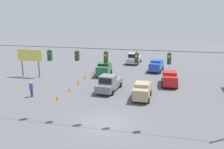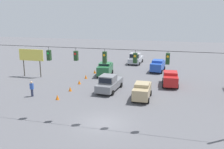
{
  "view_description": "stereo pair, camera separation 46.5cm",
  "coord_description": "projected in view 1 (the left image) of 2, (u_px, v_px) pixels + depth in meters",
  "views": [
    {
      "loc": [
        -5.56,
        19.96,
        9.59
      ],
      "look_at": [
        1.13,
        -7.41,
        2.64
      ],
      "focal_mm": 40.0,
      "sensor_mm": 36.0,
      "label": 1
    },
    {
      "loc": [
        -6.01,
        19.84,
        9.59
      ],
      "look_at": [
        1.13,
        -7.41,
        2.64
      ],
      "focal_mm": 40.0,
      "sensor_mm": 36.0,
      "label": 2
    }
  ],
  "objects": [
    {
      "name": "traffic_cone_nearest",
      "position": [
        57.0,
        98.0,
        28.25
      ],
      "size": [
        0.41,
        0.41,
        0.58
      ],
      "primitive_type": "cone",
      "color": "orange",
      "rests_on": "ground_plane"
    },
    {
      "name": "traffic_cone_second",
      "position": [
        70.0,
        89.0,
        31.38
      ],
      "size": [
        0.41,
        0.41,
        0.58
      ],
      "primitive_type": "cone",
      "color": "orange",
      "rests_on": "ground_plane"
    },
    {
      "name": "pedestrian",
      "position": [
        31.0,
        89.0,
        29.19
      ],
      "size": [
        0.4,
        0.28,
        1.85
      ],
      "color": "#2D334C",
      "rests_on": "ground_plane"
    },
    {
      "name": "roadside_billboard",
      "position": [
        30.0,
        57.0,
        37.88
      ],
      "size": [
        4.06,
        0.16,
        4.26
      ],
      "color": "#4C473D",
      "rests_on": "ground_plane"
    },
    {
      "name": "traffic_cone_farthest",
      "position": [
        98.0,
        68.0,
        43.62
      ],
      "size": [
        0.41,
        0.41,
        0.58
      ],
      "primitive_type": "cone",
      "color": "orange",
      "rests_on": "ground_plane"
    },
    {
      "name": "traffic_cone_fifth",
      "position": [
        94.0,
        72.0,
        40.78
      ],
      "size": [
        0.41,
        0.41,
        0.58
      ],
      "primitive_type": "cone",
      "color": "orange",
      "rests_on": "ground_plane"
    },
    {
      "name": "sedan_red_oncoming_far",
      "position": [
        170.0,
        78.0,
        33.93
      ],
      "size": [
        2.3,
        4.6,
        1.93
      ],
      "color": "red",
      "rests_on": "ground_plane"
    },
    {
      "name": "sedan_blue_oncoming_deep",
      "position": [
        156.0,
        65.0,
        42.13
      ],
      "size": [
        2.39,
        4.63,
        1.96
      ],
      "color": "#234CB2",
      "rests_on": "ground_plane"
    },
    {
      "name": "traffic_cone_third",
      "position": [
        79.0,
        82.0,
        34.5
      ],
      "size": [
        0.41,
        0.41,
        0.58
      ],
      "primitive_type": "cone",
      "color": "orange",
      "rests_on": "ground_plane"
    },
    {
      "name": "traffic_cone_fourth",
      "position": [
        85.0,
        77.0,
        37.45
      ],
      "size": [
        0.41,
        0.41,
        0.58
      ],
      "primitive_type": "cone",
      "color": "orange",
      "rests_on": "ground_plane"
    },
    {
      "name": "sedan_tan_crossing_near",
      "position": [
        142.0,
        90.0,
        28.56
      ],
      "size": [
        1.99,
        4.23,
        1.9
      ],
      "color": "tan",
      "rests_on": "ground_plane"
    },
    {
      "name": "overhead_signal_span",
      "position": [
        106.0,
        69.0,
        21.81
      ],
      "size": [
        23.32,
        0.38,
        7.45
      ],
      "color": "#4C473D",
      "rests_on": "ground_plane"
    },
    {
      "name": "ground_plane",
      "position": [
        105.0,
        123.0,
        22.4
      ],
      "size": [
        140.0,
        140.0,
        0.0
      ],
      "primitive_type": "plane",
      "color": "#56565B"
    },
    {
      "name": "pickup_truck_grey_withflow_mid",
      "position": [
        109.0,
        83.0,
        31.47
      ],
      "size": [
        2.5,
        5.54,
        2.12
      ],
      "color": "slate",
      "rests_on": "ground_plane"
    },
    {
      "name": "sedan_green_withflow_far",
      "position": [
        104.0,
        69.0,
        39.29
      ],
      "size": [
        2.43,
        4.56,
        2.03
      ],
      "color": "#236038",
      "rests_on": "ground_plane"
    },
    {
      "name": "pickup_truck_silver_withflow_deep",
      "position": [
        134.0,
        59.0,
        48.64
      ],
      "size": [
        2.44,
        5.16,
        2.12
      ],
      "color": "#A8AAB2",
      "rests_on": "ground_plane"
    }
  ]
}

